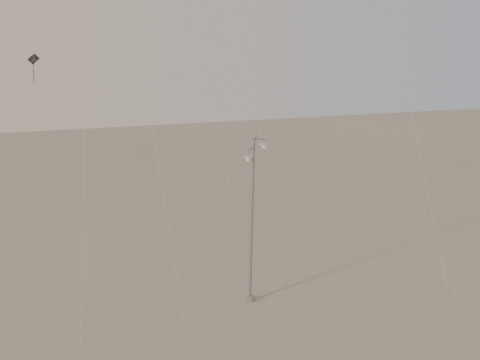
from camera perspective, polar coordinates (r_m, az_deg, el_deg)
name	(u,v)px	position (r m, az deg, el deg)	size (l,w,h in m)	color
ground	(307,355)	(31.42, 5.71, -14.66)	(160.00, 160.00, 0.00)	#A09484
street_lamp	(252,215)	(35.48, 1.07, -2.96)	(1.54, 0.81, 9.15)	#919499
kite_3	(86,24)	(29.12, -12.97, 12.82)	(2.69, 6.47, 19.94)	maroon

